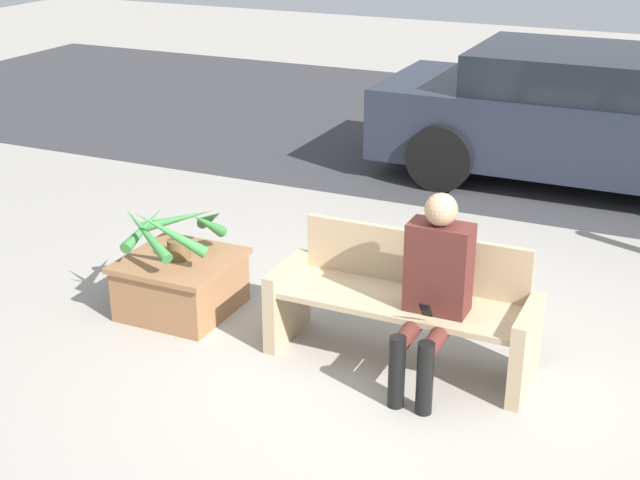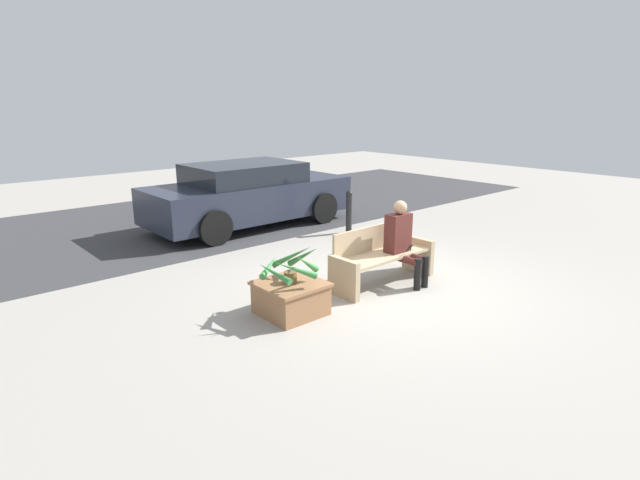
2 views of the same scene
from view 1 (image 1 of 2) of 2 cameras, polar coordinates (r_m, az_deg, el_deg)
ground_plane at (r=5.92m, az=3.83°, el=-8.61°), size 30.00×30.00×0.00m
road_surface at (r=11.49m, az=15.11°, el=6.20°), size 20.00×6.00×0.01m
bench at (r=5.93m, az=5.35°, el=-4.09°), size 1.76×0.57×0.85m
person_seated at (r=5.57m, az=7.28°, el=-2.82°), size 0.40×0.63×1.26m
planter_box at (r=6.71m, az=-8.89°, el=-2.68°), size 0.79×0.80×0.43m
potted_plant at (r=6.54m, az=-9.18°, el=0.70°), size 0.82×0.82×0.49m
parked_car at (r=9.75m, az=17.15°, el=7.48°), size 4.48×1.98×1.40m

